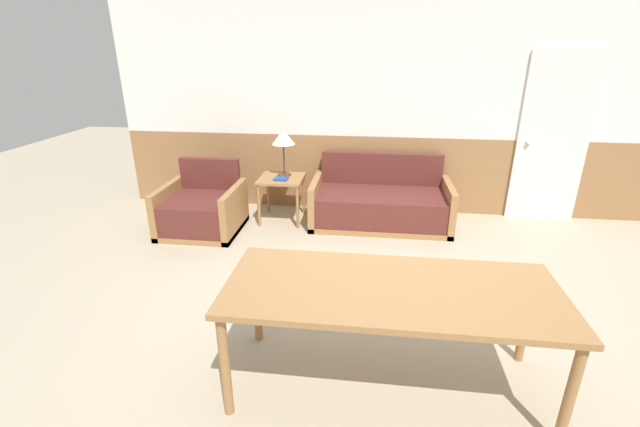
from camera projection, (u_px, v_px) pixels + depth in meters
name	position (u px, v px, depth m)	size (l,w,h in m)	color
ground_plane	(392.00, 323.00, 3.51)	(16.00, 16.00, 0.00)	#B2A58C
wall_back	(392.00, 110.00, 5.43)	(7.20, 0.06, 2.70)	#996B42
couch	(380.00, 205.00, 5.38)	(1.72, 0.86, 0.83)	#9E7042
armchair	(202.00, 211.00, 5.18)	(0.91, 0.86, 0.81)	#9E7042
side_table	(282.00, 185.00, 5.41)	(0.55, 0.55, 0.57)	#9E7042
table_lamp	(283.00, 138.00, 5.28)	(0.29, 0.29, 0.59)	#4C3823
book_stack	(281.00, 179.00, 5.27)	(0.17, 0.14, 0.03)	#234799
dining_table	(391.00, 297.00, 2.64)	(2.05, 0.85, 0.75)	#9E7042
entry_door	(553.00, 139.00, 5.27)	(0.84, 0.09, 2.07)	white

